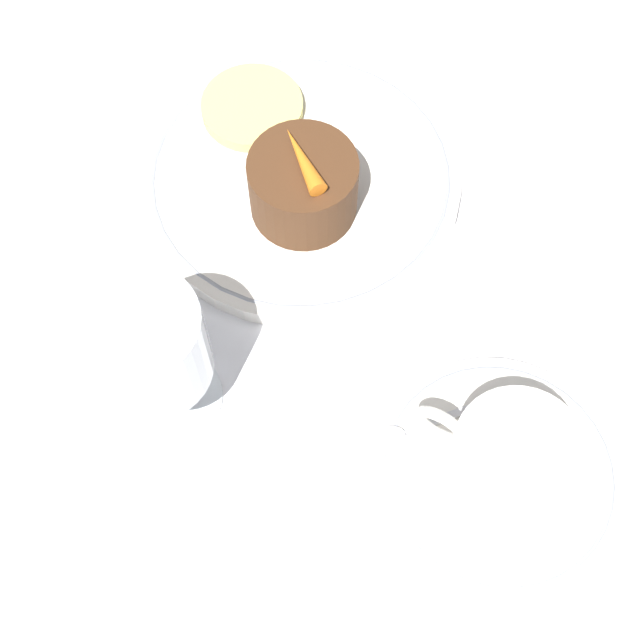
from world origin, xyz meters
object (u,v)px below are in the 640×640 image
dinner_plate (301,180)px  wine_glass (152,352)px  coffee_cup (510,464)px  fork (482,332)px  dessert_cake (303,186)px

dinner_plate → wine_glass: (-0.01, 0.19, 0.07)m
coffee_cup → wine_glass: (0.21, 0.05, 0.03)m
dinner_plate → fork: bearing=165.9°
dinner_plate → dessert_cake: 0.04m
wine_glass → dessert_cake: 0.17m
dessert_cake → coffee_cup: bearing=151.8°
dinner_plate → fork: (-0.17, 0.04, -0.01)m
wine_glass → dinner_plate: bearing=-86.6°
dinner_plate → fork: 0.17m
coffee_cup → fork: coffee_cup is taller
wine_glass → dessert_cake: (-0.00, -0.16, -0.04)m
coffee_cup → dinner_plate: bearing=-30.8°
coffee_cup → wine_glass: bearing=14.7°
coffee_cup → dessert_cake: coffee_cup is taller
fork → dessert_cake: bearing=-7.7°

